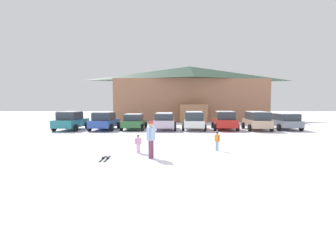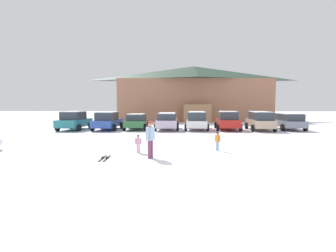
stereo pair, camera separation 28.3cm
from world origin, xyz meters
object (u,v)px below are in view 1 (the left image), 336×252
Objects in this scene: skier_child_in_orange_jacket at (218,140)px; skier_adult_in_blue_parka at (152,137)px; parked_grey_wagon at (286,121)px; parked_red_sedan at (226,120)px; parked_blue_hatchback at (106,121)px; parked_white_suv at (195,120)px; parked_green_coupe at (135,121)px; skier_child_in_pink_snowsuit at (140,143)px; parked_beige_suv at (258,120)px; ski_lodge at (191,93)px; parked_teal_hatchback at (72,121)px; parked_silver_wagon at (166,121)px; pair_of_skis at (107,158)px.

skier_adult_in_blue_parka reaches higher than skier_child_in_orange_jacket.
parked_red_sedan is at bearing -179.76° from parked_grey_wagon.
parked_white_suv is at bearing 1.50° from parked_blue_hatchback.
skier_child_in_pink_snowsuit is at bearing -81.64° from parked_green_coupe.
parked_grey_wagon is at bearing 10.01° from parked_beige_suv.
parked_green_coupe reaches higher than skier_child_in_orange_jacket.
ski_lodge is 5.16× the size of parked_teal_hatchback.
parked_red_sedan is (5.74, 0.14, 0.00)m from parked_silver_wagon.
parked_green_coupe is 0.90× the size of parked_silver_wagon.
parked_blue_hatchback is 4.97× the size of skier_child_in_pink_snowsuit.
skier_adult_in_blue_parka reaches higher than parked_silver_wagon.
parked_teal_hatchback reaches higher than parked_blue_hatchback.
parked_beige_suv reaches higher than parked_white_suv.
skier_child_in_pink_snowsuit is 0.53× the size of skier_adult_in_blue_parka.
parked_teal_hatchback is at bearing -178.19° from parked_red_sedan.
parked_beige_suv is (5.08, -14.95, -3.12)m from ski_lodge.
parked_white_suv is at bearing 71.72° from skier_child_in_pink_snowsuit.
skier_adult_in_blue_parka reaches higher than parked_grey_wagon.
skier_child_in_pink_snowsuit is at bearing -100.09° from ski_lodge.
ski_lodge reaches higher than parked_teal_hatchback.
parked_green_coupe is at bearing 178.87° from parked_white_suv.
parked_teal_hatchback is 20.27m from parked_grey_wagon.
parked_blue_hatchback is at bearing 111.94° from skier_adult_in_blue_parka.
skier_child_in_pink_snowsuit is at bearing -119.75° from parked_red_sedan.
skier_child_in_pink_snowsuit is 1.99m from pair_of_skis.
parked_grey_wagon is at bearing -0.07° from parked_green_coupe.
parked_white_suv is 8.70m from parked_grey_wagon.
ski_lodge is at bearing 81.80° from skier_adult_in_blue_parka.
parked_blue_hatchback is 1.01× the size of parked_beige_suv.
parked_blue_hatchback is 8.46m from parked_white_suv.
parked_silver_wagon is at bearing -178.59° from parked_white_suv.
parked_white_suv is at bearing -179.37° from parked_grey_wagon.
parked_teal_hatchback is 17.42m from parked_beige_suv.
parked_grey_wagon is 2.51× the size of skier_adult_in_blue_parka.
ski_lodge is at bearing 65.80° from parked_green_coupe.
ski_lodge reaches higher than parked_green_coupe.
parked_green_coupe is at bearing 179.93° from parked_grey_wagon.
parked_silver_wagon is (2.91, -0.18, 0.10)m from parked_green_coupe.
parked_silver_wagon is 1.08× the size of parked_grey_wagon.
parked_teal_hatchback is 4.86× the size of skier_child_in_pink_snowsuit.
parked_white_suv is 13.60m from skier_adult_in_blue_parka.
parked_teal_hatchback is 14.50m from parked_red_sedan.
ski_lodge is at bearing 86.99° from parked_white_suv.
parked_silver_wagon is at bearing 79.58° from pair_of_skis.
parked_green_coupe is at bearing -114.20° from ski_lodge.
skier_child_in_pink_snowsuit is (-4.04, -0.65, -0.05)m from skier_child_in_orange_jacket.
parked_red_sedan is (2.92, 0.07, -0.05)m from parked_white_suv.
parked_beige_suv reaches higher than pair_of_skis.
parked_blue_hatchback is at bearing -178.52° from parked_red_sedan.
ski_lodge is 16.16m from parked_green_coupe.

